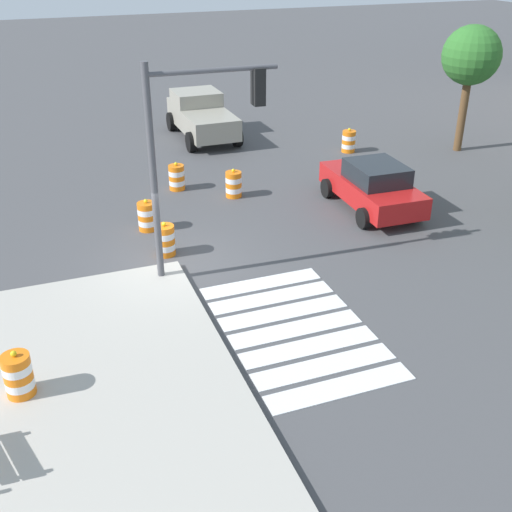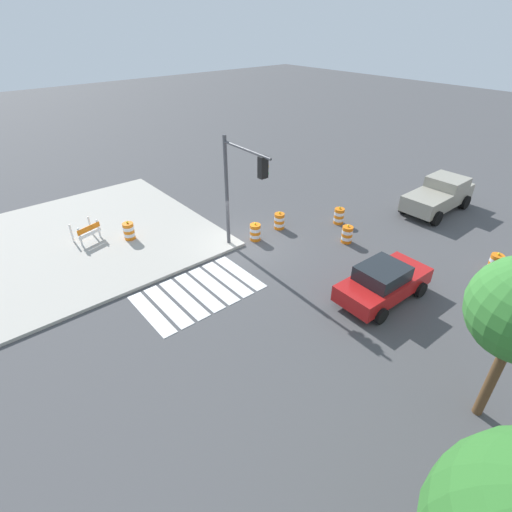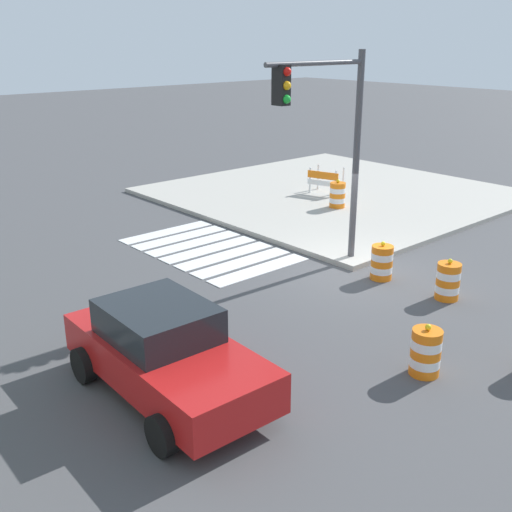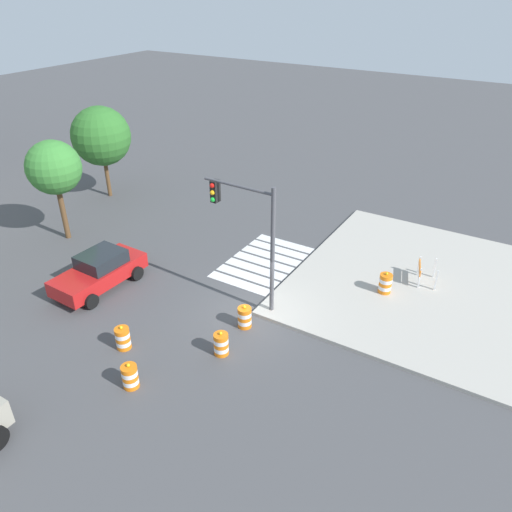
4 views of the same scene
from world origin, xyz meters
The scene contains 13 objects.
ground_plane centered at (0.00, 0.00, 0.00)m, with size 120.00×120.00×0.00m, color #474749.
sidewalk_corner centered at (6.00, -6.00, 0.07)m, with size 12.00×12.00×0.15m, color #ADA89E.
crosswalk_stripes centered at (4.00, 1.80, 0.01)m, with size 5.10×3.20×0.02m.
sports_car centered at (-1.67, 7.05, 0.81)m, with size 4.36×2.25×1.63m.
traffic_barrel_near_corner centered at (-0.80, -0.15, 0.45)m, with size 0.56×0.56×1.02m.
traffic_barrel_crosswalk_end centered at (-4.30, 3.10, 0.45)m, with size 0.56×0.56×1.02m.
traffic_barrel_median_near centered at (-5.68, 1.42, 0.45)m, with size 0.56×0.56×1.02m.
traffic_barrel_far_curb centered at (-2.65, -0.28, 0.45)m, with size 0.56×0.56×1.02m.
traffic_barrel_on_sidewalk centered at (4.34, -4.25, 0.60)m, with size 0.56×0.56×1.02m.
construction_barricade centered at (6.04, -5.42, 0.72)m, with size 1.40×1.09×1.00m.
traffic_light_pole centered at (0.62, 0.54, 3.91)m, with size 0.47×3.29×5.50m.
street_tree_streetside_mid centered at (6.20, 14.59, 3.88)m, with size 3.58×3.58×5.68m.
street_tree_streetside_far centered at (0.80, 12.23, 3.95)m, with size 2.76×2.76×5.36m.
Camera 4 is at (-14.19, -8.81, 12.46)m, focal length 34.55 mm.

